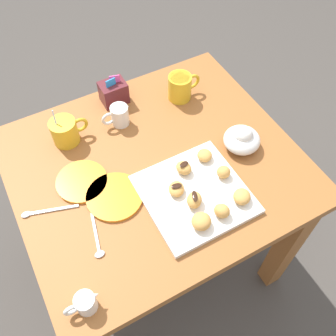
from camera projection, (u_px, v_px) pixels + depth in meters
name	position (u px, v px, depth m)	size (l,w,h in m)	color
ground_plane	(160.00, 253.00, 1.77)	(8.00, 8.00, 0.00)	#423D38
dining_table	(157.00, 187.00, 1.30)	(0.88, 0.78, 0.72)	#935628
pastry_plate_square	(194.00, 194.00, 1.11)	(0.29, 0.29, 0.02)	silver
coffee_mug_mustard_left	(65.00, 131.00, 1.21)	(0.12, 0.09, 0.13)	gold
coffee_mug_mustard_right	(180.00, 86.00, 1.32)	(0.12, 0.08, 0.09)	gold
cream_pitcher_white	(119.00, 115.00, 1.26)	(0.10, 0.06, 0.07)	silver
sugar_caddy	(113.00, 92.00, 1.32)	(0.09, 0.07, 0.11)	#561E23
ice_cream_bowl	(242.00, 139.00, 1.20)	(0.12, 0.12, 0.09)	silver
chocolate_sauce_pitcher	(85.00, 303.00, 0.90)	(0.09, 0.05, 0.06)	silver
saucer_orange_left	(82.00, 181.00, 1.14)	(0.16, 0.16, 0.01)	orange
saucer_orange_right	(115.00, 197.00, 1.11)	(0.17, 0.17, 0.01)	orange
loose_spoon_near_saucer	(97.00, 238.00, 1.03)	(0.05, 0.16, 0.01)	silver
loose_spoon_by_plate	(43.00, 212.00, 1.08)	(0.16, 0.06, 0.01)	silver
beignet_0	(222.00, 211.00, 1.05)	(0.05, 0.04, 0.04)	#D19347
beignet_1	(178.00, 188.00, 1.10)	(0.05, 0.05, 0.03)	#D19347
chocolate_drizzle_1	(178.00, 185.00, 1.08)	(0.03, 0.02, 0.01)	black
beignet_2	(194.00, 200.00, 1.07)	(0.05, 0.04, 0.04)	#D19347
chocolate_drizzle_2	(195.00, 196.00, 1.05)	(0.04, 0.01, 0.01)	black
beignet_3	(201.00, 221.00, 1.03)	(0.05, 0.06, 0.04)	#D19347
beignet_4	(184.00, 168.00, 1.14)	(0.04, 0.05, 0.03)	#D19347
chocolate_drizzle_4	(184.00, 164.00, 1.12)	(0.03, 0.02, 0.01)	black
beignet_5	(205.00, 155.00, 1.17)	(0.05, 0.05, 0.03)	#D19347
beignet_6	(242.00, 197.00, 1.08)	(0.05, 0.05, 0.03)	#D19347
beignet_7	(224.00, 172.00, 1.13)	(0.04, 0.04, 0.04)	#D19347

